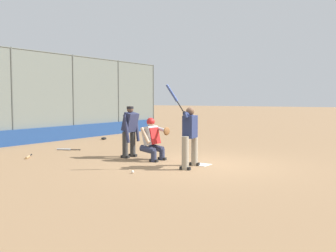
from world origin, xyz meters
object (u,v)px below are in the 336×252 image
Objects in this scene: spare_bat_near_backstop at (28,157)px; spare_bat_by_padding at (66,149)px; umpire_home at (130,130)px; batter_at_plate at (190,135)px; catcher_behind_plate at (153,138)px; fielding_glove_on_dirt at (104,138)px; baseball_loose at (133,172)px.

spare_bat_near_backstop is 1.92m from spare_bat_by_padding.
umpire_home is 2.46× the size of spare_bat_near_backstop.
umpire_home is 1.89× the size of spare_bat_by_padding.
batter_at_plate is 1.74× the size of catcher_behind_plate.
umpire_home is 5.67m from fielding_glove_on_dirt.
fielding_glove_on_dirt is (-5.36, -1.73, 0.02)m from spare_bat_near_backstop.
spare_bat_by_padding is (-1.88, -0.39, -0.00)m from spare_bat_near_backstop.
baseball_loose is at bearing 40.45° from umpire_home.
batter_at_plate is at bearing 152.40° from spare_bat_by_padding.
batter_at_plate reaches higher than spare_bat_by_padding.
spare_bat_by_padding is at bearing -106.46° from batter_at_plate.
baseball_loose is at bearing 20.79° from catcher_behind_plate.
fielding_glove_on_dirt is at bearing -89.63° from spare_bat_by_padding.
batter_at_plate is 3.39× the size of spare_bat_near_backstop.
fielding_glove_on_dirt reaches higher than spare_bat_near_backstop.
umpire_home reaches higher than spare_bat_by_padding.
fielding_glove_on_dirt is (-3.58, -4.32, -0.80)m from umpire_home.
spare_bat_near_backstop is at bearing 81.12° from spare_bat_by_padding.
spare_bat_by_padding is at bearing -114.44° from baseball_loose.
baseball_loose is at bearing 45.87° from spare_bat_near_backstop.
spare_bat_by_padding is 5.12m from baseball_loose.
spare_bat_by_padding is 11.44× the size of baseball_loose.
umpire_home is 3.09m from spare_bat_by_padding.
batter_at_plate is at bearing 62.62° from spare_bat_near_backstop.
spare_bat_near_backstop is 5.64m from fielding_glove_on_dirt.
spare_bat_near_backstop is 2.20× the size of fielding_glove_on_dirt.
catcher_behind_plate is at bearing -116.67° from batter_at_plate.
spare_bat_near_backstop is at bearing 17.88° from fielding_glove_on_dirt.
fielding_glove_on_dirt is (-4.15, -6.78, -0.82)m from batter_at_plate.
umpire_home is at bearing 83.65° from spare_bat_near_backstop.
batter_at_plate is 5.54m from spare_bat_by_padding.
catcher_behind_plate is 6.45m from fielding_glove_on_dirt.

